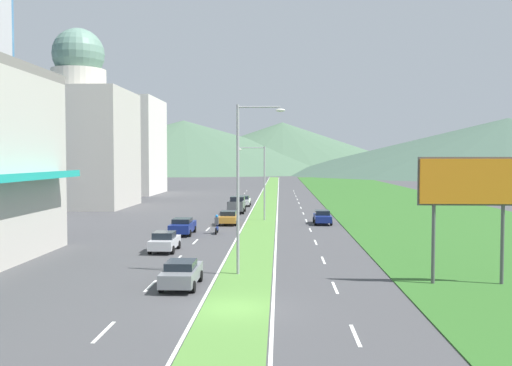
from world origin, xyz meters
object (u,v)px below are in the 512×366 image
object	(u,v)px
car_2	(229,217)
motorcycle_rider	(217,226)
car_4	(244,201)
billboard_roadside	(469,187)
car_5	(181,273)
pickup_truck_0	(237,205)
car_1	(183,226)
car_3	(165,241)
car_0	(322,217)
street_lamp_near	(243,178)
street_lamp_mid	(261,177)

from	to	relation	value
car_2	motorcycle_rider	world-z (taller)	motorcycle_rider
car_2	car_4	size ratio (longest dim) A/B	0.92
billboard_roadside	car_5	distance (m)	16.65
pickup_truck_0	car_4	bearing A→B (deg)	-1.65
car_1	car_3	distance (m)	9.34
car_0	car_4	xyz separation A→B (m)	(-9.92, 22.12, 0.03)
car_2	car_4	bearing A→B (deg)	-0.38
street_lamp_near	pickup_truck_0	xyz separation A→B (m)	(-3.36, 38.65, -4.89)
car_5	pickup_truck_0	distance (m)	41.96
billboard_roadside	car_1	world-z (taller)	billboard_roadside
street_lamp_near	car_5	world-z (taller)	street_lamp_near
car_5	motorcycle_rider	distance (m)	21.62
car_4	motorcycle_rider	size ratio (longest dim) A/B	2.24
street_lamp_near	car_0	size ratio (longest dim) A/B	2.51
car_3	billboard_roadside	bearing A→B (deg)	-118.20
car_0	car_1	size ratio (longest dim) A/B	0.88
pickup_truck_0	car_3	bearing A→B (deg)	174.10
car_3	car_5	distance (m)	11.99
car_2	car_3	bearing A→B (deg)	169.31
billboard_roadside	motorcycle_rider	distance (m)	26.64
car_5	motorcycle_rider	bearing A→B (deg)	1.35
billboard_roadside	motorcycle_rider	xyz separation A→B (m)	(-16.43, 20.43, -4.72)
street_lamp_near	car_3	size ratio (longest dim) A/B	2.55
car_3	car_5	bearing A→B (deg)	-163.80
car_2	car_5	xyz separation A→B (m)	(0.07, -28.88, 0.01)
car_1	car_2	world-z (taller)	car_1
car_1	motorcycle_rider	size ratio (longest dim) A/B	2.32
car_5	car_0	bearing A→B (deg)	-18.62
car_4	car_3	bearing A→B (deg)	175.14
car_0	car_5	distance (m)	31.34
pickup_truck_0	street_lamp_mid	bearing A→B (deg)	-159.48
pickup_truck_0	motorcycle_rider	bearing A→B (deg)	179.13
street_lamp_mid	motorcycle_rider	distance (m)	12.40
street_lamp_near	car_0	bearing A→B (deg)	75.46
street_lamp_near	pickup_truck_0	size ratio (longest dim) A/B	1.91
street_lamp_near	street_lamp_mid	xyz separation A→B (m)	(0.12, 29.34, -0.94)
car_3	car_4	bearing A→B (deg)	-4.86
car_3	car_4	xyz separation A→B (m)	(3.43, 40.30, 0.01)
billboard_roadside	car_2	distance (m)	32.33
car_2	car_3	size ratio (longest dim) A/B	1.02
street_lamp_mid	motorcycle_rider	world-z (taller)	street_lamp_mid
street_lamp_mid	car_2	size ratio (longest dim) A/B	2.05
billboard_roadside	car_3	size ratio (longest dim) A/B	1.77
street_lamp_near	billboard_roadside	xyz separation A→B (m)	(12.76, -2.13, -0.40)
car_2	motorcycle_rider	bearing A→B (deg)	176.53
car_1	pickup_truck_0	bearing A→B (deg)	-9.18
car_5	car_1	bearing A→B (deg)	9.83
street_lamp_mid	car_0	distance (m)	8.45
car_4	car_5	xyz separation A→B (m)	(-0.08, -51.82, -0.02)
street_lamp_mid	car_0	world-z (taller)	street_lamp_mid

